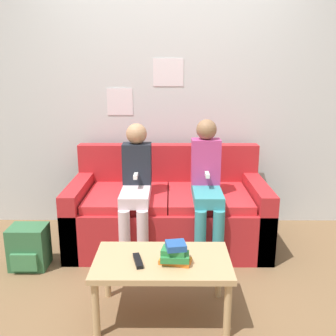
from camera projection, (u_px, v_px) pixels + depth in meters
ground_plane at (168, 273)px, 2.90m from camera, size 10.00×10.00×0.00m
wall_back at (168, 94)px, 3.61m from camera, size 8.00×0.06×2.60m
couch at (168, 212)px, 3.36m from camera, size 1.70×0.87×0.84m
coffee_table at (162, 266)px, 2.31m from camera, size 0.84×0.48×0.39m
person_left at (136, 183)px, 3.08m from camera, size 0.24×0.59×1.09m
person_right at (207, 182)px, 3.07m from camera, size 0.24×0.59×1.13m
tv_remote at (138, 261)px, 2.26m from camera, size 0.08×0.17×0.02m
book_stack at (175, 254)px, 2.24m from camera, size 0.21×0.14×0.13m
backpack at (29, 247)px, 2.94m from camera, size 0.28×0.25×0.34m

